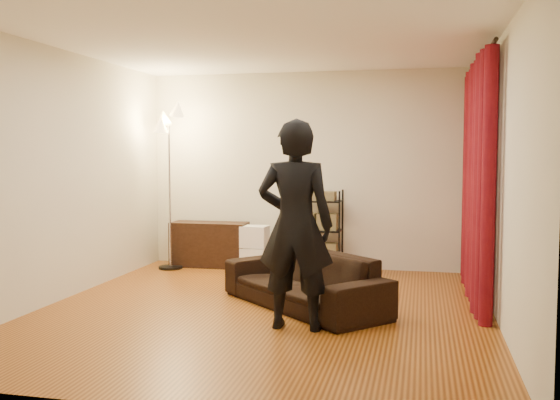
% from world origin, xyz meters
% --- Properties ---
extents(floor, '(5.00, 5.00, 0.00)m').
position_xyz_m(floor, '(0.00, 0.00, 0.00)').
color(floor, '#97581D').
rests_on(floor, ground).
extents(ceiling, '(5.00, 5.00, 0.00)m').
position_xyz_m(ceiling, '(0.00, 0.00, 2.70)').
color(ceiling, white).
rests_on(ceiling, ground).
extents(wall_back, '(5.00, 0.00, 5.00)m').
position_xyz_m(wall_back, '(0.00, 2.50, 1.35)').
color(wall_back, beige).
rests_on(wall_back, ground).
extents(wall_front, '(5.00, 0.00, 5.00)m').
position_xyz_m(wall_front, '(0.00, -2.50, 1.35)').
color(wall_front, beige).
rests_on(wall_front, ground).
extents(wall_left, '(0.00, 5.00, 5.00)m').
position_xyz_m(wall_left, '(-2.25, 0.00, 1.35)').
color(wall_left, beige).
rests_on(wall_left, ground).
extents(wall_right, '(0.00, 5.00, 5.00)m').
position_xyz_m(wall_right, '(2.25, 0.00, 1.35)').
color(wall_right, beige).
rests_on(wall_right, ground).
extents(curtain_rod, '(0.04, 2.65, 0.04)m').
position_xyz_m(curtain_rod, '(2.15, 1.12, 2.58)').
color(curtain_rod, black).
rests_on(curtain_rod, wall_right).
extents(curtain, '(0.22, 2.65, 2.55)m').
position_xyz_m(curtain, '(2.13, 1.12, 1.28)').
color(curtain, maroon).
rests_on(curtain, ground).
extents(sofa, '(1.96, 1.88, 0.57)m').
position_xyz_m(sofa, '(0.37, 0.23, 0.29)').
color(sofa, black).
rests_on(sofa, ground).
extents(person, '(0.69, 0.45, 1.89)m').
position_xyz_m(person, '(0.44, -0.56, 0.94)').
color(person, black).
rests_on(person, ground).
extents(media_cabinet, '(1.07, 0.42, 0.62)m').
position_xyz_m(media_cabinet, '(-1.36, 2.23, 0.31)').
color(media_cabinet, black).
rests_on(media_cabinet, ground).
extents(storage_boxes, '(0.39, 0.32, 0.60)m').
position_xyz_m(storage_boxes, '(-0.68, 2.16, 0.30)').
color(storage_boxes, white).
rests_on(storage_boxes, ground).
extents(wire_shelf, '(0.54, 0.41, 1.09)m').
position_xyz_m(wire_shelf, '(0.24, 2.28, 0.55)').
color(wire_shelf, black).
rests_on(wire_shelf, ground).
extents(floor_lamp, '(0.48, 0.48, 2.19)m').
position_xyz_m(floor_lamp, '(-1.82, 1.94, 1.09)').
color(floor_lamp, silver).
rests_on(floor_lamp, ground).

